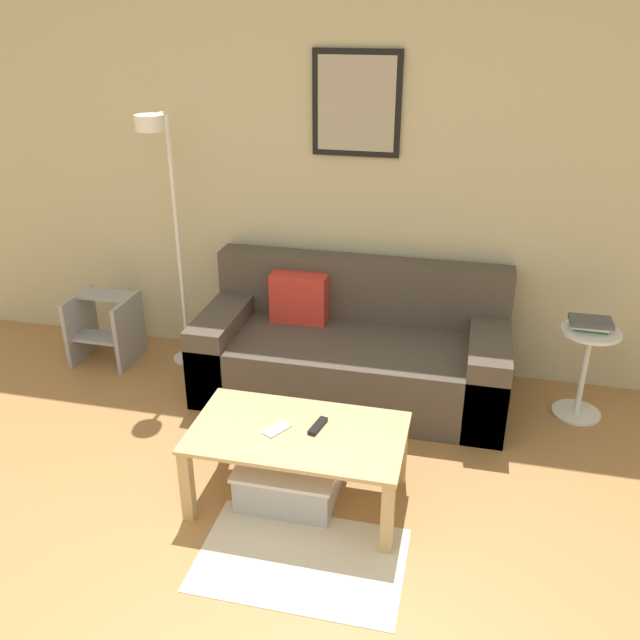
# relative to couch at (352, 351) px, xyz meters

# --- Properties ---
(wall_back) EXTENTS (5.60, 0.09, 2.55)m
(wall_back) POSITION_rel_couch_xyz_m (-0.28, 0.44, 1.00)
(wall_back) COLOR #C6BC93
(wall_back) RESTS_ON ground_plane
(area_rug) EXTENTS (0.93, 0.60, 0.01)m
(area_rug) POSITION_rel_couch_xyz_m (0.06, -1.52, -0.28)
(area_rug) COLOR beige
(area_rug) RESTS_ON ground_plane
(couch) EXTENTS (1.90, 0.85, 0.80)m
(couch) POSITION_rel_couch_xyz_m (0.00, 0.00, 0.00)
(couch) COLOR #4C4238
(couch) RESTS_ON ground_plane
(coffee_table) EXTENTS (1.04, 0.58, 0.41)m
(coffee_table) POSITION_rel_couch_xyz_m (-0.06, -1.12, 0.06)
(coffee_table) COLOR tan
(coffee_table) RESTS_ON ground_plane
(storage_bin) EXTENTS (0.50, 0.46, 0.21)m
(storage_bin) POSITION_rel_couch_xyz_m (-0.11, -1.09, -0.17)
(storage_bin) COLOR #B2B2B7
(storage_bin) RESTS_ON ground_plane
(floor_lamp) EXTENTS (0.21, 0.41, 1.70)m
(floor_lamp) POSITION_rel_couch_xyz_m (-1.20, 0.02, 0.87)
(floor_lamp) COLOR white
(floor_lamp) RESTS_ON ground_plane
(side_table) EXTENTS (0.34, 0.34, 0.57)m
(side_table) POSITION_rel_couch_xyz_m (1.39, 0.03, 0.06)
(side_table) COLOR white
(side_table) RESTS_ON ground_plane
(book_stack) EXTENTS (0.24, 0.19, 0.07)m
(book_stack) POSITION_rel_couch_xyz_m (1.38, 0.04, 0.33)
(book_stack) COLOR #387F4C
(book_stack) RESTS_ON side_table
(remote_control) EXTENTS (0.07, 0.16, 0.02)m
(remote_control) POSITION_rel_couch_xyz_m (0.03, -1.07, 0.14)
(remote_control) COLOR black
(remote_control) RESTS_ON coffee_table
(cell_phone) EXTENTS (0.13, 0.15, 0.01)m
(cell_phone) POSITION_rel_couch_xyz_m (-0.16, -1.14, 0.13)
(cell_phone) COLOR silver
(cell_phone) RESTS_ON coffee_table
(step_stool) EXTENTS (0.41, 0.39, 0.47)m
(step_stool) POSITION_rel_couch_xyz_m (-1.75, 0.02, -0.03)
(step_stool) COLOR #99999E
(step_stool) RESTS_ON ground_plane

